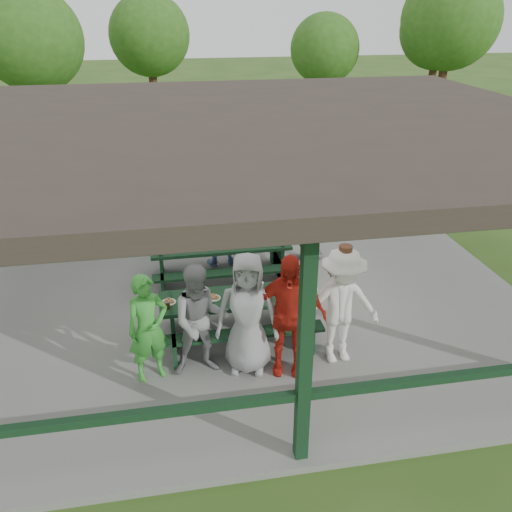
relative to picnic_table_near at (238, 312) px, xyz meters
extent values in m
plane|color=#2C4B17|center=(0.35, 1.20, -0.57)|extent=(90.00, 90.00, 0.00)
cube|color=slate|center=(0.35, 1.20, -0.52)|extent=(10.00, 8.00, 0.10)
cube|color=black|center=(0.35, -2.60, 1.03)|extent=(0.15, 0.15, 3.00)
cube|color=black|center=(-4.45, 5.00, 1.03)|extent=(0.15, 0.15, 3.00)
cube|color=black|center=(0.35, 5.00, 1.03)|extent=(0.15, 0.15, 3.00)
cube|color=black|center=(5.15, 5.00, 1.03)|extent=(0.15, 0.15, 3.00)
cube|color=black|center=(-2.05, -2.60, 0.43)|extent=(4.65, 0.10, 0.10)
cube|color=black|center=(2.75, -2.60, 0.43)|extent=(4.65, 0.10, 0.10)
cube|color=black|center=(-2.05, 5.00, 0.43)|extent=(4.65, 0.10, 0.10)
cube|color=black|center=(2.75, 5.00, 0.43)|extent=(4.65, 0.10, 0.10)
cube|color=black|center=(0.35, -2.60, 2.43)|extent=(9.80, 0.15, 0.20)
cube|color=black|center=(0.35, 5.00, 2.43)|extent=(9.80, 0.15, 0.20)
cube|color=#302823|center=(0.35, 1.20, 2.65)|extent=(10.60, 8.60, 0.24)
cube|color=black|center=(0.00, 0.00, 0.25)|extent=(2.43, 0.75, 0.06)
cube|color=black|center=(0.00, -0.56, -0.04)|extent=(2.43, 0.28, 0.05)
cube|color=black|center=(0.00, 0.55, -0.04)|extent=(2.43, 0.28, 0.05)
cube|color=black|center=(-1.03, 0.00, -0.09)|extent=(0.06, 0.70, 0.75)
cube|color=black|center=(1.03, 0.00, -0.09)|extent=(0.06, 0.70, 0.75)
cube|color=black|center=(-1.03, 0.00, -0.24)|extent=(0.06, 1.39, 0.45)
cube|color=black|center=(1.03, 0.00, -0.24)|extent=(0.06, 1.39, 0.45)
cube|color=black|center=(-0.03, 2.00, 0.25)|extent=(2.61, 0.75, 0.06)
cube|color=black|center=(-0.03, 1.44, -0.04)|extent=(2.61, 0.28, 0.05)
cube|color=black|center=(-0.03, 2.55, -0.04)|extent=(2.61, 0.28, 0.05)
cube|color=black|center=(-1.16, 2.00, -0.09)|extent=(0.06, 0.70, 0.75)
cube|color=black|center=(1.09, 2.00, -0.09)|extent=(0.06, 0.70, 0.75)
cube|color=black|center=(-1.16, 2.00, -0.24)|extent=(0.06, 1.39, 0.45)
cube|color=black|center=(1.09, 2.00, -0.24)|extent=(0.06, 1.39, 0.45)
cylinder|color=white|center=(-1.07, 0.00, 0.29)|extent=(0.22, 0.22, 0.01)
torus|color=brown|center=(-1.11, -0.02, 0.31)|extent=(0.10, 0.10, 0.03)
torus|color=brown|center=(-1.03, -0.02, 0.31)|extent=(0.10, 0.10, 0.03)
torus|color=brown|center=(-1.07, 0.04, 0.31)|extent=(0.10, 0.10, 0.03)
cylinder|color=white|center=(-0.39, 0.00, 0.29)|extent=(0.22, 0.22, 0.01)
torus|color=brown|center=(-0.43, -0.02, 0.31)|extent=(0.10, 0.10, 0.03)
torus|color=brown|center=(-0.35, -0.02, 0.31)|extent=(0.10, 0.10, 0.03)
torus|color=brown|center=(-0.39, 0.04, 0.31)|extent=(0.10, 0.10, 0.03)
cylinder|color=white|center=(0.42, 0.00, 0.29)|extent=(0.22, 0.22, 0.01)
torus|color=brown|center=(0.38, -0.02, 0.31)|extent=(0.10, 0.10, 0.03)
torus|color=brown|center=(0.46, -0.02, 0.31)|extent=(0.10, 0.10, 0.03)
torus|color=brown|center=(0.42, 0.04, 0.31)|extent=(0.10, 0.10, 0.03)
cylinder|color=white|center=(1.17, 0.00, 0.29)|extent=(0.22, 0.22, 0.01)
torus|color=brown|center=(1.13, -0.02, 0.31)|extent=(0.10, 0.10, 0.03)
torus|color=brown|center=(1.21, -0.02, 0.31)|extent=(0.10, 0.10, 0.03)
torus|color=brown|center=(1.17, 0.04, 0.31)|extent=(0.10, 0.10, 0.03)
cylinder|color=#381E0F|center=(-1.09, -0.18, 0.33)|extent=(0.06, 0.06, 0.10)
cylinder|color=#381E0F|center=(-1.08, -0.18, 0.33)|extent=(0.06, 0.06, 0.10)
cylinder|color=#381E0F|center=(-0.48, -0.18, 0.33)|extent=(0.06, 0.06, 0.10)
cylinder|color=#381E0F|center=(0.16, -0.18, 0.33)|extent=(0.06, 0.06, 0.10)
cylinder|color=#381E0F|center=(0.18, -0.18, 0.33)|extent=(0.06, 0.06, 0.10)
cylinder|color=#381E0F|center=(1.10, -0.18, 0.33)|extent=(0.06, 0.06, 0.10)
cone|color=white|center=(0.17, 0.20, 0.33)|extent=(0.09, 0.09, 0.10)
cone|color=white|center=(0.23, 0.20, 0.33)|extent=(0.09, 0.09, 0.10)
cone|color=white|center=(0.40, 0.20, 0.33)|extent=(0.09, 0.09, 0.10)
cone|color=white|center=(0.98, 0.20, 0.33)|extent=(0.09, 0.09, 0.10)
imported|color=green|center=(-1.37, -0.76, 0.34)|extent=(0.68, 0.56, 1.61)
imported|color=gray|center=(-0.65, -0.76, 0.38)|extent=(0.84, 0.67, 1.70)
imported|color=gray|center=(0.01, -0.80, 0.45)|extent=(1.01, 0.78, 1.84)
imported|color=red|center=(0.56, -0.95, 0.46)|extent=(1.17, 0.72, 1.85)
imported|color=white|center=(1.38, -0.84, 0.44)|extent=(1.21, 0.74, 1.82)
cylinder|color=#522E1C|center=(1.38, -0.84, 1.29)|extent=(0.34, 0.34, 0.02)
cylinder|color=#522E1C|center=(1.38, -0.84, 1.35)|extent=(0.20, 0.20, 0.11)
imported|color=#92AAE1|center=(0.06, 2.73, 0.30)|extent=(1.46, 0.60, 1.53)
imported|color=#466DB6|center=(-1.33, 3.51, 0.43)|extent=(0.73, 0.56, 1.80)
imported|color=gray|center=(1.81, 2.71, 0.35)|extent=(0.81, 0.64, 1.63)
imported|color=silver|center=(3.68, 10.78, 0.26)|extent=(6.05, 2.92, 1.66)
cube|color=navy|center=(-1.12, 8.85, 0.24)|extent=(2.85, 1.45, 0.12)
cube|color=navy|center=(-1.11, 8.14, 0.49)|extent=(2.84, 0.09, 0.41)
cube|color=navy|center=(-1.13, 9.56, 0.49)|extent=(2.84, 0.09, 0.41)
cube|color=navy|center=(-2.54, 8.83, 0.49)|extent=(0.08, 1.42, 0.41)
cube|color=navy|center=(0.30, 8.86, 0.49)|extent=(0.08, 1.42, 0.41)
cylinder|color=black|center=(-2.02, 8.08, -0.18)|extent=(0.77, 0.19, 0.77)
cylinder|color=yellow|center=(-2.02, 8.08, -0.18)|extent=(0.29, 0.23, 0.28)
cylinder|color=black|center=(-2.04, 9.60, -0.18)|extent=(0.77, 0.19, 0.77)
cylinder|color=yellow|center=(-2.04, 9.60, -0.18)|extent=(0.29, 0.23, 0.28)
cylinder|color=black|center=(-0.20, 8.10, -0.18)|extent=(0.77, 0.19, 0.77)
cylinder|color=yellow|center=(-0.20, 8.10, -0.18)|extent=(0.29, 0.23, 0.28)
cylinder|color=black|center=(-0.22, 9.62, -0.18)|extent=(0.77, 0.19, 0.77)
cylinder|color=yellow|center=(-0.22, 9.62, -0.18)|extent=(0.29, 0.23, 0.28)
cube|color=navy|center=(0.80, 8.87, 0.14)|extent=(1.01, 0.09, 0.08)
cone|color=#F2590C|center=(-2.59, 8.83, 0.60)|extent=(0.02, 0.41, 0.41)
cylinder|color=black|center=(-5.06, 13.80, 0.80)|extent=(0.36, 0.36, 2.75)
sphere|color=#275416|center=(-5.06, 13.80, 3.17)|extent=(3.52, 3.52, 3.52)
cylinder|color=black|center=(-1.07, 17.92, 0.76)|extent=(0.36, 0.36, 2.66)
sphere|color=#275416|center=(-1.07, 17.92, 3.05)|extent=(3.41, 3.41, 3.41)
cylinder|color=black|center=(6.20, 16.30, 0.57)|extent=(0.36, 0.36, 2.28)
sphere|color=#275416|center=(6.20, 16.30, 2.53)|extent=(2.92, 2.92, 2.92)
cylinder|color=black|center=(11.04, 14.96, 0.99)|extent=(0.36, 0.36, 3.12)
sphere|color=#275416|center=(11.04, 14.96, 3.68)|extent=(4.00, 4.00, 4.00)
cylinder|color=black|center=(11.94, 17.59, 0.80)|extent=(0.36, 0.36, 2.73)
sphere|color=#275416|center=(11.94, 17.59, 3.15)|extent=(3.50, 3.50, 3.50)
camera|label=1|loc=(-1.03, -7.24, 4.46)|focal=38.00mm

